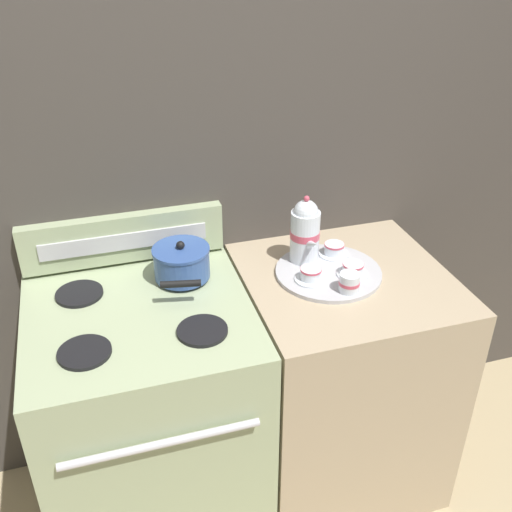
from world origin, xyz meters
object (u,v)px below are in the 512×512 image
Objects in this scene: teacup_front at (334,249)px; creamer_jug at (349,282)px; teacup_left at (311,275)px; serving_tray at (328,272)px; stove at (151,418)px; saucepan at (182,262)px; teacup_right at (353,269)px; teapot at (305,231)px.

teacup_front is 0.23m from creamer_jug.
teacup_left is at bearing 135.61° from creamer_jug.
serving_tray is at bearing 26.21° from teacup_left.
teacup_front reaches higher than serving_tray.
serving_tray is (0.65, 0.04, 0.46)m from stove.
creamer_jug is (0.66, -0.09, 0.50)m from stove.
saucepan is 0.54m from teacup_front.
teacup_front is at bearing 92.82° from teacup_right.
teacup_right is (0.71, -0.01, 0.49)m from stove.
teacup_right is at bearing -87.18° from teacup_front.
teapot is at bearing 106.78° from creamer_jug.
serving_tray is 3.38× the size of teacup_front.
serving_tray is 3.38× the size of teacup_right.
teacup_left is at bearing -136.48° from teacup_front.
creamer_jug is at bearing -101.24° from teacup_front.
stove is 0.84m from teapot.
stove is at bearing -138.36° from saucepan.
saucepan is 2.53× the size of teacup_right.
creamer_jug is at bearing -83.83° from serving_tray.
saucepan is at bearing 177.92° from teacup_front.
stove is 13.38× the size of creamer_jug.
serving_tray is at bearing -122.45° from teacup_front.
serving_tray is 5.26× the size of creamer_jug.
teapot reaches higher than stove.
teacup_right is 0.14m from teacup_front.
teacup_front is at bearing -2.08° from saucepan.
saucepan reaches higher than teacup_front.
stove is 8.60× the size of teacup_front.
saucepan is (0.17, 0.15, 0.52)m from stove.
teapot is (-0.05, 0.09, 0.12)m from serving_tray.
stove is at bearing -167.62° from teapot.
teacup_left reaches higher than serving_tray.
teacup_right is (0.15, -0.01, 0.00)m from teacup_left.
creamer_jug is at bearing -26.25° from saucepan.
saucepan is 0.43m from teapot.
teacup_left is at bearing -20.74° from saucepan.
stove is 0.79m from serving_tray.
creamer_jug reaches higher than teacup_right.
teapot is 2.28× the size of teacup_front.
teapot is 0.14m from teacup_front.
serving_tray reaches higher than stove.
teacup_left and teacup_front have the same top height.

